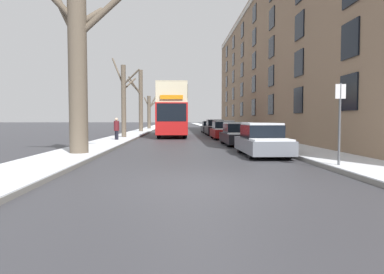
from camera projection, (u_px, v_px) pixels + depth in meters
name	position (u px, v px, depth m)	size (l,w,h in m)	color
ground_plane	(207.00, 184.00, 8.29)	(320.00, 320.00, 0.00)	#38383D
sidewalk_left	(153.00, 127.00, 60.95)	(2.39, 130.00, 0.16)	slate
sidewalk_right	(210.00, 127.00, 61.38)	(2.39, 130.00, 0.16)	slate
terrace_facade_right	(303.00, 64.00, 31.52)	(9.10, 46.70, 13.28)	#8C7056
bare_tree_left_0	(78.00, 55.00, 14.11)	(3.78, 2.83, 7.68)	brown
bare_tree_left_1	(124.00, 99.00, 26.69)	(2.43, 1.77, 6.45)	brown
bare_tree_left_2	(140.00, 100.00, 39.25)	(1.90, 1.99, 7.18)	brown
bare_tree_left_3	(150.00, 111.00, 51.22)	(2.55, 1.60, 5.68)	brown
double_decker_bus	(173.00, 108.00, 30.92)	(2.52, 10.13, 4.51)	red
parked_car_0	(262.00, 141.00, 14.61)	(1.70, 4.08, 1.40)	slate
parked_car_1	(238.00, 135.00, 20.56)	(1.70, 4.33, 1.38)	black
parked_car_2	(223.00, 130.00, 27.03)	(1.76, 4.35, 1.46)	maroon
parked_car_3	(215.00, 128.00, 33.16)	(1.71, 4.59, 1.53)	black
parked_car_4	(209.00, 127.00, 39.05)	(1.69, 4.39, 1.35)	black
oncoming_van	(176.00, 121.00, 51.24)	(1.90, 5.03, 2.39)	#9EA3AD
pedestrian_left_sidewalk	(117.00, 129.00, 23.36)	(0.36, 0.36, 1.66)	black
street_sign_post	(340.00, 121.00, 10.40)	(0.32, 0.07, 2.66)	#4C4F54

